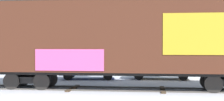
% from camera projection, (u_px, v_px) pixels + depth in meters
% --- Properties ---
extents(ground_plane, '(260.00, 260.00, 0.00)m').
position_uv_depth(ground_plane, '(103.00, 89.00, 17.06)').
color(ground_plane, '#B2B5BC').
extents(track, '(59.99, 4.95, 0.08)m').
position_uv_depth(track, '(149.00, 89.00, 16.83)').
color(track, '#4C4742').
rests_on(track, ground_plane).
extents(freight_car, '(16.87, 3.83, 4.98)m').
position_uv_depth(freight_car, '(126.00, 38.00, 16.94)').
color(freight_car, '#472316').
rests_on(freight_car, ground_plane).
extents(flagpole, '(1.27, 0.47, 9.66)m').
position_uv_depth(flagpole, '(56.00, 7.00, 27.10)').
color(flagpole, silver).
rests_on(flagpole, ground_plane).
extents(hillside, '(135.64, 42.51, 16.50)m').
position_uv_depth(hillside, '(126.00, 33.00, 89.80)').
color(hillside, slate).
rests_on(hillside, ground_plane).
extents(parked_car_blue, '(4.17, 2.07, 1.77)m').
position_uv_depth(parked_car_blue, '(88.00, 67.00, 22.40)').
color(parked_car_blue, navy).
rests_on(parked_car_blue, ground_plane).
extents(parked_car_tan, '(4.60, 2.16, 1.77)m').
position_uv_depth(parked_car_tan, '(160.00, 67.00, 22.39)').
color(parked_car_tan, '#9E8966').
rests_on(parked_car_tan, ground_plane).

